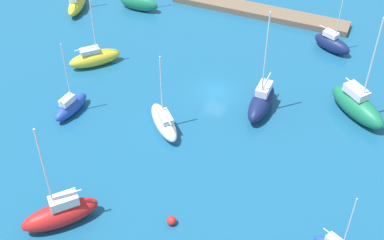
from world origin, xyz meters
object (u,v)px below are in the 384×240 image
(pier_dock, at_px, (259,11))
(mooring_buoy_red, at_px, (171,221))
(sailboat_yellow_off_beacon, at_px, (95,58))
(sailboat_navy_mid_basin, at_px, (332,43))
(sailboat_green_near_pier, at_px, (139,2))
(sailboat_yellow_inner_mooring, at_px, (77,3))
(sailboat_blue_far_north, at_px, (71,106))
(sailboat_white_along_channel, at_px, (164,122))
(sailboat_green_center_basin, at_px, (357,105))
(sailboat_navy_outer_mooring, at_px, (262,101))
(sailboat_red_east_end, at_px, (61,213))

(pier_dock, xyz_separation_m, mooring_buoy_red, (-4.04, 39.87, 0.01))
(sailboat_yellow_off_beacon, xyz_separation_m, sailboat_navy_mid_basin, (-27.19, -15.01, -0.02))
(sailboat_green_near_pier, relative_size, sailboat_yellow_inner_mooring, 1.06)
(sailboat_green_near_pier, height_order, sailboat_blue_far_north, sailboat_green_near_pier)
(sailboat_yellow_off_beacon, xyz_separation_m, sailboat_yellow_inner_mooring, (9.57, -11.21, 0.05))
(sailboat_white_along_channel, bearing_deg, sailboat_yellow_inner_mooring, 5.99)
(pier_dock, bearing_deg, sailboat_navy_mid_basin, 155.14)
(sailboat_blue_far_north, bearing_deg, sailboat_yellow_inner_mooring, 36.78)
(sailboat_yellow_off_beacon, distance_m, sailboat_white_along_channel, 15.43)
(sailboat_white_along_channel, xyz_separation_m, sailboat_green_near_pier, (14.57, -22.56, 0.20))
(sailboat_green_center_basin, bearing_deg, sailboat_green_near_pier, -161.07)
(sailboat_green_near_pier, bearing_deg, pier_dock, 17.17)
(sailboat_navy_outer_mooring, xyz_separation_m, sailboat_green_near_pier, (23.50, -15.33, -0.06))
(sailboat_yellow_inner_mooring, xyz_separation_m, mooring_buoy_red, (-29.04, 30.62, -0.75))
(sailboat_white_along_channel, bearing_deg, sailboat_blue_far_north, 53.79)
(sailboat_green_near_pier, bearing_deg, sailboat_green_center_basin, -21.27)
(sailboat_red_east_end, xyz_separation_m, sailboat_blue_far_north, (7.72, -13.83, -0.32))
(sailboat_red_east_end, distance_m, sailboat_yellow_inner_mooring, 39.61)
(sailboat_blue_far_north, xyz_separation_m, sailboat_yellow_inner_mooring, (11.92, -20.56, 0.17))
(sailboat_green_near_pier, distance_m, sailboat_blue_far_north, 24.40)
(pier_dock, relative_size, sailboat_yellow_off_beacon, 2.72)
(sailboat_navy_mid_basin, distance_m, mooring_buoy_red, 35.29)
(sailboat_green_center_basin, height_order, sailboat_green_near_pier, sailboat_green_center_basin)
(sailboat_yellow_off_beacon, bearing_deg, sailboat_white_along_channel, -76.41)
(sailboat_red_east_end, bearing_deg, sailboat_green_near_pier, -121.06)
(sailboat_navy_outer_mooring, distance_m, sailboat_green_near_pier, 28.05)
(sailboat_green_center_basin, relative_size, sailboat_blue_far_north, 1.40)
(pier_dock, distance_m, sailboat_yellow_inner_mooring, 26.67)
(sailboat_green_center_basin, distance_m, sailboat_blue_far_north, 32.47)
(sailboat_yellow_off_beacon, relative_size, sailboat_navy_mid_basin, 1.04)
(sailboat_yellow_inner_mooring, bearing_deg, sailboat_red_east_end, -165.82)
(sailboat_navy_outer_mooring, height_order, sailboat_red_east_end, sailboat_navy_outer_mooring)
(sailboat_white_along_channel, relative_size, sailboat_blue_far_north, 1.03)
(sailboat_yellow_off_beacon, distance_m, sailboat_red_east_end, 25.28)
(sailboat_navy_outer_mooring, bearing_deg, sailboat_navy_mid_basin, 162.77)
(pier_dock, xyz_separation_m, sailboat_green_center_basin, (-17.04, 17.70, 1.05))
(sailboat_green_center_basin, height_order, sailboat_navy_mid_basin, sailboat_green_center_basin)
(sailboat_yellow_off_beacon, distance_m, sailboat_navy_mid_basin, 31.06)
(pier_dock, relative_size, sailboat_white_along_channel, 2.75)
(sailboat_white_along_channel, height_order, mooring_buoy_red, sailboat_white_along_channel)
(sailboat_green_near_pier, bearing_deg, sailboat_blue_far_north, -83.19)
(sailboat_yellow_inner_mooring, height_order, mooring_buoy_red, sailboat_yellow_inner_mooring)
(sailboat_white_along_channel, bearing_deg, sailboat_navy_outer_mooring, -95.29)
(mooring_buoy_red, bearing_deg, sailboat_red_east_end, 21.85)
(sailboat_green_near_pier, xyz_separation_m, sailboat_yellow_inner_mooring, (8.33, 3.57, -0.10))
(sailboat_yellow_off_beacon, relative_size, sailboat_yellow_inner_mooring, 0.94)
(sailboat_navy_mid_basin, height_order, mooring_buoy_red, sailboat_navy_mid_basin)
(sailboat_green_near_pier, xyz_separation_m, mooring_buoy_red, (-20.72, 34.19, -0.85))
(sailboat_blue_far_north, relative_size, sailboat_navy_mid_basin, 1.00)
(sailboat_green_center_basin, bearing_deg, pier_dock, 172.46)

